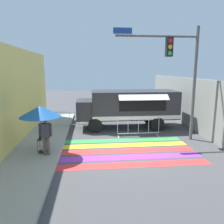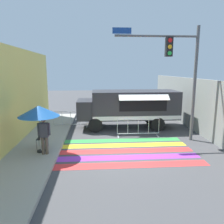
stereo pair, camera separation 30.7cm
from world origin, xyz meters
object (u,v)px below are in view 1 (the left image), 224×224
(patio_umbrella, at_px, (40,112))
(folding_chair, at_px, (43,137))
(barricade_side, at_px, (70,120))
(traffic_signal_pole, at_px, (179,65))
(vendor_person, at_px, (46,134))
(barricade_front, at_px, (138,127))
(food_truck, at_px, (127,105))

(patio_umbrella, height_order, folding_chair, patio_umbrella)
(patio_umbrella, distance_m, barricade_side, 4.89)
(traffic_signal_pole, xyz_separation_m, vendor_person, (-6.32, -1.85, -2.83))
(barricade_front, bearing_deg, patio_umbrella, -153.98)
(food_truck, relative_size, barricade_front, 2.67)
(traffic_signal_pole, bearing_deg, barricade_front, 157.66)
(traffic_signal_pole, xyz_separation_m, barricade_front, (-1.84, 0.76, -3.36))
(food_truck, bearing_deg, traffic_signal_pole, -51.65)
(folding_chair, bearing_deg, barricade_side, 96.16)
(patio_umbrella, bearing_deg, traffic_signal_pole, 13.27)
(vendor_person, bearing_deg, patio_umbrella, 140.79)
(patio_umbrella, bearing_deg, barricade_side, 80.68)
(traffic_signal_pole, relative_size, vendor_person, 3.60)
(folding_chair, bearing_deg, patio_umbrella, -66.88)
(folding_chair, relative_size, vendor_person, 0.54)
(traffic_signal_pole, height_order, barricade_side, traffic_signal_pole)
(folding_chair, distance_m, barricade_front, 5.08)
(folding_chair, bearing_deg, barricade_front, 37.53)
(traffic_signal_pole, bearing_deg, vendor_person, -163.72)
(vendor_person, bearing_deg, food_truck, 60.84)
(food_truck, distance_m, folding_chair, 5.85)
(barricade_side, bearing_deg, patio_umbrella, -99.32)
(food_truck, bearing_deg, barricade_front, -80.22)
(food_truck, height_order, barricade_front, food_truck)
(folding_chair, relative_size, barricade_front, 0.37)
(patio_umbrella, xyz_separation_m, vendor_person, (0.24, -0.30, -0.89))
(folding_chair, xyz_separation_m, vendor_person, (0.29, -0.86, 0.38))
(folding_chair, height_order, barricade_front, barricade_front)
(vendor_person, height_order, barricade_side, vendor_person)
(traffic_signal_pole, height_order, barricade_front, traffic_signal_pole)
(food_truck, bearing_deg, folding_chair, -139.74)
(patio_umbrella, distance_m, barricade_front, 5.43)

